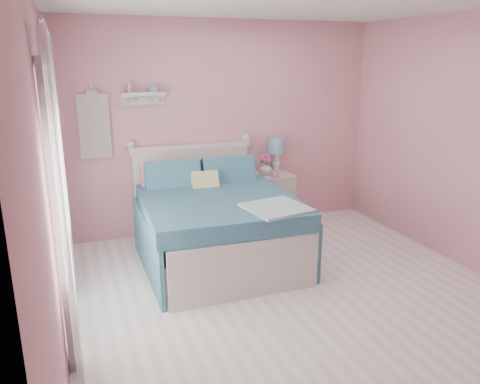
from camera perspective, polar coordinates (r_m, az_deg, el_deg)
floor at (r=4.37m, az=7.75°, el=-13.54°), size 4.50×4.50×0.00m
room_shell at (r=3.85m, az=8.64°, el=7.46°), size 4.50×4.50×4.50m
bed at (r=5.12m, az=-3.14°, el=-4.00°), size 1.61×1.98×1.13m
nightstand at (r=6.10m, az=3.75°, el=-1.01°), size 0.50×0.49×0.72m
table_lamp at (r=6.09m, az=4.47°, el=5.33°), size 0.22×0.22×0.44m
vase at (r=5.94m, az=3.14°, el=2.94°), size 0.18×0.18×0.17m
teacup at (r=5.84m, az=4.32°, el=2.20°), size 0.11×0.11×0.07m
roses at (r=5.91m, az=3.15°, el=4.08°), size 0.14×0.11×0.12m
wall_shelf at (r=5.60m, az=-11.78°, el=11.50°), size 0.50×0.15×0.25m
hanging_dress at (r=5.56m, az=-17.33°, el=7.62°), size 0.34×0.03×0.72m
french_door at (r=3.88m, az=-21.37°, el=-1.15°), size 0.04×1.32×2.16m
curtain_near at (r=3.13m, az=-20.68°, el=-3.01°), size 0.04×0.40×2.32m
curtain_far at (r=4.57m, az=-20.86°, el=2.78°), size 0.04×0.40×2.32m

